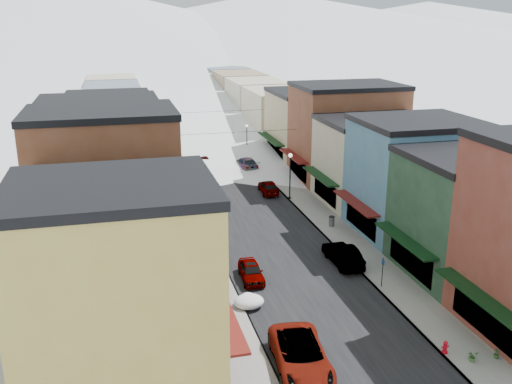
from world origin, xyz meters
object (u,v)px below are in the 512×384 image
car_silver_sedan (251,271)px  streetlamp_near (290,170)px  car_white_suv (301,355)px  car_dark_hatch (208,201)px  trash_can (332,221)px  car_green_sedan (343,255)px  fire_hydrant (445,347)px

car_silver_sedan → streetlamp_near: 20.08m
car_white_suv → car_silver_sedan: bearing=96.2°
car_dark_hatch → trash_can: size_ratio=4.59×
car_green_sedan → fire_hydrant: bearing=93.3°
car_green_sedan → streetlamp_near: 17.22m
car_silver_sedan → car_green_sedan: bearing=9.5°
car_silver_sedan → trash_can: size_ratio=4.14×
car_white_suv → car_green_sedan: size_ratio=1.26×
car_white_suv → streetlamp_near: 31.03m
car_green_sedan → streetlamp_near: streetlamp_near is taller
car_silver_sedan → car_dark_hatch: size_ratio=0.90×
car_dark_hatch → car_green_sedan: bearing=-57.8°
car_white_suv → car_green_sedan: (7.80, 12.66, -0.05)m
car_white_suv → streetlamp_near: bearing=79.8°
car_silver_sedan → car_dark_hatch: bearing=94.0°
car_silver_sedan → car_dark_hatch: car_dark_hatch is taller
car_white_suv → streetlamp_near: size_ratio=1.28×
car_dark_hatch → car_white_suv: bearing=-83.3°
car_white_suv → streetlamp_near: streetlamp_near is taller
car_white_suv → trash_can: size_ratio=6.53×
streetlamp_near → car_green_sedan: bearing=-93.0°
car_dark_hatch → car_green_sedan: car_green_sedan is taller
car_silver_sedan → car_green_sedan: (7.80, 0.89, 0.14)m
car_green_sedan → car_white_suv: bearing=57.8°
trash_can → streetlamp_near: (-1.27, 9.11, 2.64)m
car_green_sedan → fire_hydrant: size_ratio=6.38×
car_dark_hatch → car_green_sedan: size_ratio=0.89×
car_dark_hatch → streetlamp_near: streetlamp_near is taller
car_white_suv → fire_hydrant: size_ratio=8.05×
car_silver_sedan → trash_can: 13.29m
car_white_suv → car_dark_hatch: car_white_suv is taller
fire_hydrant → streetlamp_near: 30.60m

